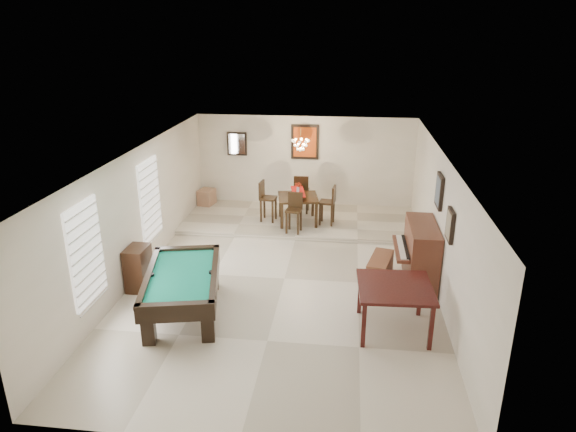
% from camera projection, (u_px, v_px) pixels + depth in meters
% --- Properties ---
extents(ground_plane, '(6.00, 9.00, 0.02)m').
position_uv_depth(ground_plane, '(284.00, 279.00, 10.53)').
color(ground_plane, beige).
extents(wall_back, '(6.00, 0.04, 2.60)m').
position_uv_depth(wall_back, '(305.00, 163.00, 14.27)').
color(wall_back, silver).
rests_on(wall_back, ground_plane).
extents(wall_front, '(6.00, 0.04, 2.60)m').
position_uv_depth(wall_front, '(235.00, 356.00, 5.88)').
color(wall_front, silver).
rests_on(wall_front, ground_plane).
extents(wall_left, '(0.04, 9.00, 2.60)m').
position_uv_depth(wall_left, '(138.00, 213.00, 10.41)').
color(wall_left, silver).
rests_on(wall_left, ground_plane).
extents(wall_right, '(0.04, 9.00, 2.60)m').
position_uv_depth(wall_right, '(441.00, 226.00, 9.74)').
color(wall_right, silver).
rests_on(wall_right, ground_plane).
extents(ceiling, '(6.00, 9.00, 0.04)m').
position_uv_depth(ceiling, '(284.00, 155.00, 9.63)').
color(ceiling, white).
rests_on(ceiling, wall_back).
extents(dining_step, '(6.00, 2.50, 0.12)m').
position_uv_depth(dining_step, '(300.00, 220.00, 13.53)').
color(dining_step, beige).
rests_on(dining_step, ground_plane).
extents(window_left_front, '(0.06, 1.00, 1.70)m').
position_uv_depth(window_left_front, '(86.00, 253.00, 8.33)').
color(window_left_front, white).
rests_on(window_left_front, wall_left).
extents(window_left_rear, '(0.06, 1.00, 1.70)m').
position_uv_depth(window_left_rear, '(150.00, 199.00, 10.94)').
color(window_left_rear, white).
rests_on(window_left_rear, wall_left).
extents(pool_table, '(1.70, 2.50, 0.76)m').
position_uv_depth(pool_table, '(183.00, 294.00, 9.14)').
color(pool_table, black).
rests_on(pool_table, ground_plane).
extents(square_table, '(1.27, 1.27, 0.84)m').
position_uv_depth(square_table, '(393.00, 308.00, 8.60)').
color(square_table, black).
rests_on(square_table, ground_plane).
extents(upright_piano, '(0.84, 1.49, 1.24)m').
position_uv_depth(upright_piano, '(413.00, 254.00, 10.17)').
color(upright_piano, brown).
rests_on(upright_piano, ground_plane).
extents(piano_bench, '(0.60, 1.04, 0.54)m').
position_uv_depth(piano_bench, '(380.00, 270.00, 10.29)').
color(piano_bench, brown).
rests_on(piano_bench, ground_plane).
extents(apothecary_chest, '(0.39, 0.58, 0.87)m').
position_uv_depth(apothecary_chest, '(138.00, 268.00, 10.00)').
color(apothecary_chest, black).
rests_on(apothecary_chest, ground_plane).
extents(dining_table, '(1.14, 1.14, 0.81)m').
position_uv_depth(dining_table, '(298.00, 207.00, 13.12)').
color(dining_table, black).
rests_on(dining_table, dining_step).
extents(flower_vase, '(0.15, 0.15, 0.25)m').
position_uv_depth(flower_vase, '(298.00, 187.00, 12.93)').
color(flower_vase, '#A4250E').
rests_on(flower_vase, dining_table).
extents(dining_chair_south, '(0.41, 0.41, 0.97)m').
position_uv_depth(dining_chair_south, '(294.00, 213.00, 12.44)').
color(dining_chair_south, black).
rests_on(dining_chair_south, dining_step).
extents(dining_chair_north, '(0.39, 0.39, 1.05)m').
position_uv_depth(dining_chair_north, '(302.00, 193.00, 13.80)').
color(dining_chair_north, black).
rests_on(dining_chair_north, dining_step).
extents(dining_chair_west, '(0.43, 0.43, 1.05)m').
position_uv_depth(dining_chair_west, '(268.00, 201.00, 13.18)').
color(dining_chair_west, black).
rests_on(dining_chair_west, dining_step).
extents(dining_chair_east, '(0.42, 0.42, 1.01)m').
position_uv_depth(dining_chair_east, '(327.00, 205.00, 12.97)').
color(dining_chair_east, black).
rests_on(dining_chair_east, dining_step).
extents(corner_bench, '(0.47, 0.55, 0.43)m').
position_uv_depth(corner_bench, '(207.00, 197.00, 14.51)').
color(corner_bench, '#9F7156').
rests_on(corner_bench, dining_step).
extents(chandelier, '(0.44, 0.44, 0.60)m').
position_uv_depth(chandelier, '(301.00, 141.00, 12.75)').
color(chandelier, '#FFE5B2').
rests_on(chandelier, ceiling).
extents(back_painting, '(0.75, 0.06, 0.95)m').
position_uv_depth(back_painting, '(305.00, 142.00, 14.02)').
color(back_painting, '#D84C14').
rests_on(back_painting, wall_back).
extents(back_mirror, '(0.55, 0.06, 0.65)m').
position_uv_depth(back_mirror, '(237.00, 144.00, 14.27)').
color(back_mirror, white).
rests_on(back_mirror, wall_back).
extents(right_picture_upper, '(0.06, 0.55, 0.65)m').
position_uv_depth(right_picture_upper, '(439.00, 191.00, 9.82)').
color(right_picture_upper, slate).
rests_on(right_picture_upper, wall_right).
extents(right_picture_lower, '(0.06, 0.45, 0.55)m').
position_uv_depth(right_picture_lower, '(450.00, 225.00, 8.67)').
color(right_picture_lower, gray).
rests_on(right_picture_lower, wall_right).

